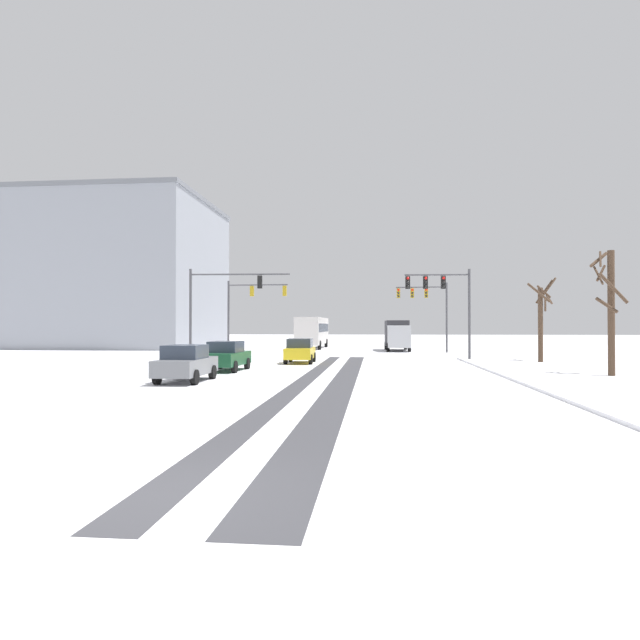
% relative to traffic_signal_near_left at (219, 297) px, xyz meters
% --- Properties ---
extents(ground_plane, '(300.00, 300.00, 0.00)m').
position_rel_traffic_signal_near_left_xyz_m(ground_plane, '(7.81, -29.51, -4.49)').
color(ground_plane, white).
extents(wheel_track_left_lane, '(1.10, 36.74, 0.01)m').
position_rel_traffic_signal_near_left_xyz_m(wheel_track_left_lane, '(9.58, -12.81, -4.49)').
color(wheel_track_left_lane, '#424247').
rests_on(wheel_track_left_lane, ground).
extents(wheel_track_right_lane, '(0.81, 36.74, 0.01)m').
position_rel_traffic_signal_near_left_xyz_m(wheel_track_right_lane, '(7.83, -12.81, -4.49)').
color(wheel_track_right_lane, '#424247').
rests_on(wheel_track_right_lane, ground).
extents(sidewalk_kerb_right, '(4.00, 36.74, 0.12)m').
position_rel_traffic_signal_near_left_xyz_m(sidewalk_kerb_right, '(19.04, -14.48, -4.43)').
color(sidewalk_kerb_right, white).
rests_on(sidewalk_kerb_right, ground).
extents(traffic_signal_near_left, '(7.15, 0.60, 6.50)m').
position_rel_traffic_signal_near_left_xyz_m(traffic_signal_near_left, '(0.00, 0.00, 0.00)').
color(traffic_signal_near_left, '#47474C').
rests_on(traffic_signal_near_left, ground).
extents(traffic_signal_near_right, '(4.65, 0.59, 6.50)m').
position_rel_traffic_signal_near_left_xyz_m(traffic_signal_near_right, '(15.82, 1.77, 0.25)').
color(traffic_signal_near_right, '#47474C').
rests_on(traffic_signal_near_right, ground).
extents(traffic_signal_far_left, '(5.47, 0.52, 6.50)m').
position_rel_traffic_signal_near_left_xyz_m(traffic_signal_far_left, '(-0.15, 9.82, 0.13)').
color(traffic_signal_far_left, '#47474C').
rests_on(traffic_signal_far_left, ground).
extents(traffic_signal_far_right, '(4.77, 0.48, 6.50)m').
position_rel_traffic_signal_near_left_xyz_m(traffic_signal_far_right, '(15.78, 13.94, 0.25)').
color(traffic_signal_far_right, '#47474C').
rests_on(traffic_signal_far_right, ground).
extents(car_yellow_cab_lead, '(1.93, 4.15, 1.62)m').
position_rel_traffic_signal_near_left_xyz_m(car_yellow_cab_lead, '(6.04, -1.71, -3.68)').
color(car_yellow_cab_lead, yellow).
rests_on(car_yellow_cab_lead, ground).
extents(car_dark_green_second, '(1.92, 4.14, 1.62)m').
position_rel_traffic_signal_near_left_xyz_m(car_dark_green_second, '(2.89, -8.30, -3.68)').
color(car_dark_green_second, '#194C2D').
rests_on(car_dark_green_second, ground).
extents(car_grey_third, '(1.86, 4.11, 1.62)m').
position_rel_traffic_signal_near_left_xyz_m(car_grey_third, '(2.69, -14.14, -3.68)').
color(car_grey_third, slate).
rests_on(car_grey_third, ground).
extents(bus_oncoming, '(2.73, 11.02, 3.38)m').
position_rel_traffic_signal_near_left_xyz_m(bus_oncoming, '(4.12, 22.27, -2.50)').
color(bus_oncoming, silver).
rests_on(bus_oncoming, ground).
extents(box_truck_delivery, '(2.42, 7.44, 3.02)m').
position_rel_traffic_signal_near_left_xyz_m(box_truck_delivery, '(13.20, 17.19, -2.86)').
color(box_truck_delivery, '#B7BABF').
rests_on(box_truck_delivery, ground).
extents(bare_tree_sidewalk_mid, '(1.49, 1.80, 6.24)m').
position_rel_traffic_signal_near_left_xyz_m(bare_tree_sidewalk_mid, '(22.51, -9.27, -1.08)').
color(bare_tree_sidewalk_mid, '#4C3828').
rests_on(bare_tree_sidewalk_mid, ground).
extents(bare_tree_sidewalk_far, '(1.99, 1.99, 5.74)m').
position_rel_traffic_signal_near_left_xyz_m(bare_tree_sidewalk_far, '(22.28, 0.90, -1.41)').
color(bare_tree_sidewalk_far, '#4C3828').
rests_on(bare_tree_sidewalk_far, ground).
extents(office_building_far_left_block, '(26.83, 20.04, 17.31)m').
position_rel_traffic_signal_near_left_xyz_m(office_building_far_left_block, '(-21.99, 24.61, 4.17)').
color(office_building_far_left_block, '#9399A3').
rests_on(office_building_far_left_block, ground).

